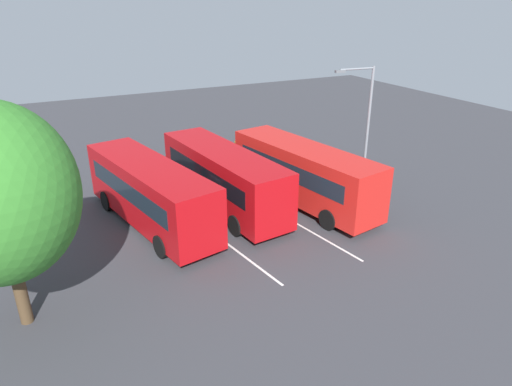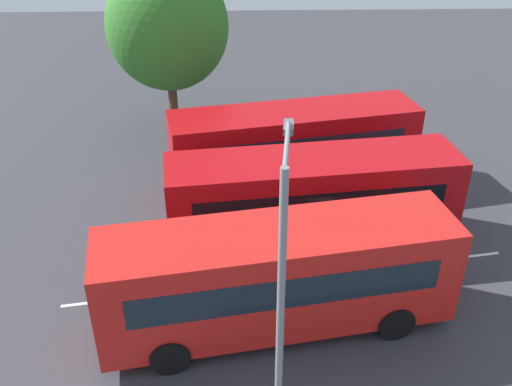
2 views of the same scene
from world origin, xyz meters
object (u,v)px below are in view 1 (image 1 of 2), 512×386
at_px(bus_center_right, 150,192).
at_px(pedestrian, 237,147).
at_px(bus_far_left, 304,173).
at_px(bus_center_left, 223,176).
at_px(street_lamp, 365,123).

height_order(bus_center_right, pedestrian, bus_center_right).
relative_size(bus_far_left, pedestrian, 6.41).
bearing_deg(bus_center_left, pedestrian, -36.53).
bearing_deg(street_lamp, pedestrian, -58.62).
bearing_deg(bus_center_left, bus_far_left, -115.94).
height_order(pedestrian, street_lamp, street_lamp).
distance_m(bus_far_left, street_lamp, 4.52).
distance_m(bus_center_right, street_lamp, 12.46).
bearing_deg(bus_center_left, street_lamp, -108.87).
distance_m(bus_center_left, pedestrian, 8.09).
relative_size(bus_center_right, pedestrian, 6.42).
xyz_separation_m(pedestrian, street_lamp, (-8.70, -4.05, 3.33)).
xyz_separation_m(bus_far_left, street_lamp, (-0.24, -3.80, 2.44)).
relative_size(bus_far_left, bus_center_left, 1.00).
height_order(bus_center_left, pedestrian, bus_center_left).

